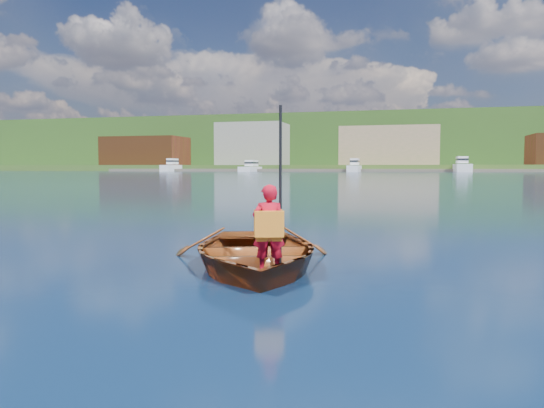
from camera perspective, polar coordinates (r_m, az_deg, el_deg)
The scene contains 8 objects.
ground at distance 7.76m, azimuth 5.02°, elevation -6.09°, with size 600.00×600.00×0.00m.
rowboat at distance 7.19m, azimuth -1.95°, elevation -5.23°, with size 3.39×4.02×0.71m.
child_paddler at distance 6.24m, azimuth -0.33°, elevation -2.56°, with size 0.44×0.43×1.99m.
shoreline at distance 244.32m, azimuth 14.27°, elevation 5.98°, with size 400.00×140.00×22.00m.
dock at distance 155.98m, azimuth 10.24°, elevation 3.58°, with size 159.92×14.44×0.80m.
waterfront_buildings at distance 172.89m, azimuth 11.57°, elevation 6.04°, with size 202.00×16.00×14.00m.
marina_yachts at distance 150.85m, azimuth 14.90°, elevation 3.89°, with size 145.73×13.73×4.44m.
hillside_trees at distance 237.89m, azimuth 14.98°, elevation 7.49°, with size 213.99×73.05×23.62m.
Camera 1 is at (1.25, -7.54, 1.36)m, focal length 35.00 mm.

